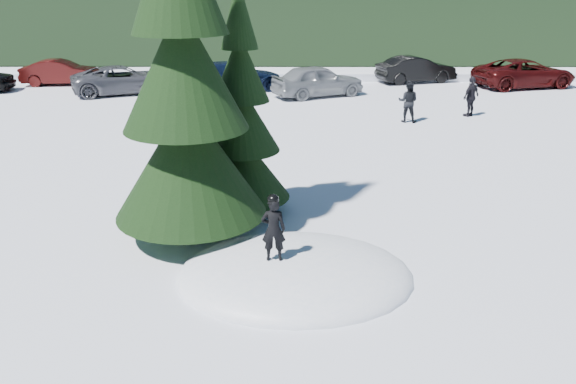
{
  "coord_description": "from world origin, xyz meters",
  "views": [
    {
      "loc": [
        -0.1,
        -9.36,
        5.22
      ],
      "look_at": [
        -0.14,
        1.63,
        1.1
      ],
      "focal_mm": 35.0,
      "sensor_mm": 36.0,
      "label": 1
    }
  ],
  "objects_px": {
    "adult_1": "(471,97)",
    "car_6": "(524,73)",
    "car_1": "(61,72)",
    "car_2": "(123,80)",
    "child_skier": "(273,229)",
    "spruce_short": "(242,127)",
    "spruce_tall": "(184,84)",
    "car_4": "(318,81)",
    "car_3": "(233,77)",
    "car_5": "(416,69)",
    "adult_0": "(408,102)"
  },
  "relations": [
    {
      "from": "adult_1",
      "to": "car_6",
      "type": "height_order",
      "value": "adult_1"
    },
    {
      "from": "car_1",
      "to": "car_2",
      "type": "distance_m",
      "value": 4.74
    },
    {
      "from": "car_2",
      "to": "car_6",
      "type": "relative_size",
      "value": 0.93
    },
    {
      "from": "child_skier",
      "to": "car_2",
      "type": "bearing_deg",
      "value": -67.08
    },
    {
      "from": "spruce_short",
      "to": "car_2",
      "type": "bearing_deg",
      "value": 114.99
    },
    {
      "from": "spruce_tall",
      "to": "car_6",
      "type": "height_order",
      "value": "spruce_tall"
    },
    {
      "from": "adult_1",
      "to": "car_4",
      "type": "height_order",
      "value": "adult_1"
    },
    {
      "from": "spruce_tall",
      "to": "car_3",
      "type": "distance_m",
      "value": 17.62
    },
    {
      "from": "adult_1",
      "to": "car_4",
      "type": "relative_size",
      "value": 0.36
    },
    {
      "from": "spruce_tall",
      "to": "car_5",
      "type": "xyz_separation_m",
      "value": [
        9.04,
        20.11,
        -2.61
      ]
    },
    {
      "from": "spruce_short",
      "to": "car_6",
      "type": "height_order",
      "value": "spruce_short"
    },
    {
      "from": "adult_1",
      "to": "car_6",
      "type": "relative_size",
      "value": 0.31
    },
    {
      "from": "spruce_short",
      "to": "car_6",
      "type": "distance_m",
      "value": 21.89
    },
    {
      "from": "child_skier",
      "to": "car_3",
      "type": "bearing_deg",
      "value": -82.58
    },
    {
      "from": "adult_1",
      "to": "car_2",
      "type": "xyz_separation_m",
      "value": [
        -15.71,
        5.02,
        -0.13
      ]
    },
    {
      "from": "car_5",
      "to": "spruce_short",
      "type": "bearing_deg",
      "value": 139.93
    },
    {
      "from": "adult_1",
      "to": "car_3",
      "type": "distance_m",
      "value": 11.74
    },
    {
      "from": "adult_0",
      "to": "car_6",
      "type": "height_order",
      "value": "adult_0"
    },
    {
      "from": "adult_0",
      "to": "car_4",
      "type": "height_order",
      "value": "adult_0"
    },
    {
      "from": "adult_0",
      "to": "adult_1",
      "type": "relative_size",
      "value": 1.0
    },
    {
      "from": "adult_0",
      "to": "car_6",
      "type": "relative_size",
      "value": 0.31
    },
    {
      "from": "car_5",
      "to": "spruce_tall",
      "type": "bearing_deg",
      "value": 138.98
    },
    {
      "from": "car_6",
      "to": "adult_0",
      "type": "bearing_deg",
      "value": 121.25
    },
    {
      "from": "spruce_short",
      "to": "car_1",
      "type": "bearing_deg",
      "value": 122.08
    },
    {
      "from": "car_3",
      "to": "car_4",
      "type": "relative_size",
      "value": 1.14
    },
    {
      "from": "spruce_short",
      "to": "adult_1",
      "type": "distance_m",
      "value": 13.48
    },
    {
      "from": "adult_1",
      "to": "car_3",
      "type": "bearing_deg",
      "value": -68.1
    },
    {
      "from": "car_6",
      "to": "car_4",
      "type": "bearing_deg",
      "value": 88.66
    },
    {
      "from": "spruce_tall",
      "to": "car_1",
      "type": "xyz_separation_m",
      "value": [
        -10.21,
        19.28,
        -2.65
      ]
    },
    {
      "from": "car_1",
      "to": "car_6",
      "type": "height_order",
      "value": "car_6"
    },
    {
      "from": "adult_0",
      "to": "car_3",
      "type": "bearing_deg",
      "value": -24.42
    },
    {
      "from": "adult_0",
      "to": "car_3",
      "type": "distance_m",
      "value": 10.04
    },
    {
      "from": "car_3",
      "to": "car_6",
      "type": "height_order",
      "value": "car_3"
    },
    {
      "from": "adult_0",
      "to": "car_1",
      "type": "height_order",
      "value": "adult_0"
    },
    {
      "from": "car_1",
      "to": "car_5",
      "type": "distance_m",
      "value": 19.27
    },
    {
      "from": "car_2",
      "to": "adult_1",
      "type": "bearing_deg",
      "value": -130.37
    },
    {
      "from": "child_skier",
      "to": "car_1",
      "type": "distance_m",
      "value": 24.45
    },
    {
      "from": "car_2",
      "to": "car_5",
      "type": "height_order",
      "value": "car_5"
    },
    {
      "from": "adult_1",
      "to": "car_2",
      "type": "bearing_deg",
      "value": -57.03
    },
    {
      "from": "car_1",
      "to": "car_6",
      "type": "distance_m",
      "value": 24.64
    },
    {
      "from": "car_1",
      "to": "car_3",
      "type": "bearing_deg",
      "value": -106.9
    },
    {
      "from": "car_6",
      "to": "adult_1",
      "type": "bearing_deg",
      "value": 130.02
    },
    {
      "from": "child_skier",
      "to": "adult_1",
      "type": "relative_size",
      "value": 0.73
    },
    {
      "from": "car_3",
      "to": "car_5",
      "type": "xyz_separation_m",
      "value": [
        9.8,
        2.69,
        -0.03
      ]
    },
    {
      "from": "child_skier",
      "to": "car_6",
      "type": "height_order",
      "value": "child_skier"
    },
    {
      "from": "adult_1",
      "to": "car_2",
      "type": "relative_size",
      "value": 0.33
    },
    {
      "from": "car_3",
      "to": "car_6",
      "type": "distance_m",
      "value": 15.23
    },
    {
      "from": "car_2",
      "to": "car_4",
      "type": "xyz_separation_m",
      "value": [
        9.62,
        -0.72,
        0.08
      ]
    },
    {
      "from": "spruce_short",
      "to": "car_1",
      "type": "relative_size",
      "value": 1.32
    },
    {
      "from": "spruce_tall",
      "to": "car_3",
      "type": "bearing_deg",
      "value": 92.47
    }
  ]
}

